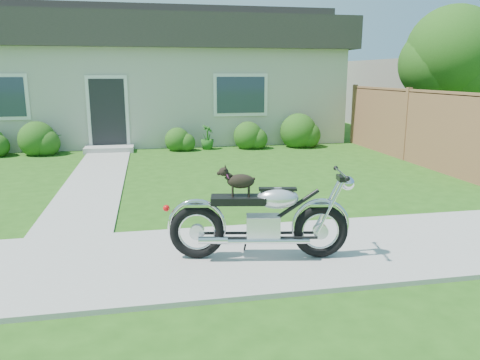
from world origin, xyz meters
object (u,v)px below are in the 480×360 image
potted_plant_left (49,140)px  motorcycle_with_dog (263,218)px  fence (407,125)px  house (156,76)px  tree_near (458,57)px  tree_far (450,59)px  potted_plant_right (207,137)px

potted_plant_left → motorcycle_with_dog: 9.66m
fence → potted_plant_left: size_ratio=7.99×
house → tree_near: size_ratio=2.96×
motorcycle_with_dog → tree_far: bearing=57.5°
motorcycle_with_dog → fence: bearing=58.2°
tree_far → potted_plant_right: size_ratio=5.86×
house → fence: 8.96m
fence → tree_near: 3.56m
potted_plant_right → house: bearing=112.0°
tree_near → potted_plant_left: tree_near is taller
motorcycle_with_dog → potted_plant_left: bearing=125.1°
potted_plant_left → motorcycle_with_dog: size_ratio=0.37×
house → potted_plant_right: 4.12m
house → tree_far: (10.21, -2.14, 0.60)m
fence → house: bearing=135.3°
tree_far → potted_plant_left: tree_far is taller
tree_far → house: bearing=168.2°
house → potted_plant_left: house is taller
house → fence: size_ratio=1.90×
potted_plant_left → motorcycle_with_dog: motorcycle_with_dog is taller
tree_near → fence: bearing=-145.4°
house → motorcycle_with_dog: bearing=-85.5°
motorcycle_with_dog → house: bearing=104.6°
house → potted_plant_right: (1.39, -3.44, -1.79)m
potted_plant_right → fence: bearing=-29.7°
fence → tree_far: tree_far is taller
potted_plant_left → house: bearing=47.8°
house → potted_plant_left: 4.97m
fence → potted_plant_left: bearing=163.5°
house → potted_plant_right: house is taller
tree_near → motorcycle_with_dog: 11.23m
tree_far → potted_plant_left: 13.60m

